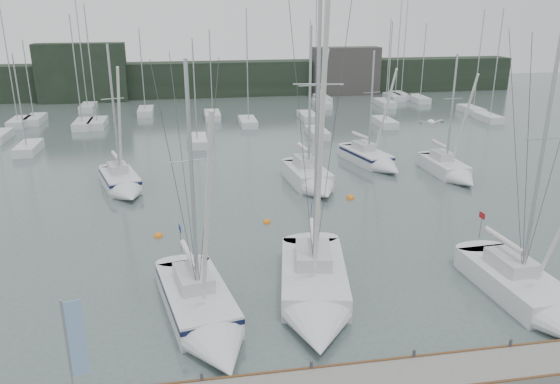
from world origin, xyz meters
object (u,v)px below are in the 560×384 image
at_px(sailboat_mid_c, 313,181).
at_px(sailboat_near_right, 540,302).
at_px(sailboat_mid_d, 375,161).
at_px(sailboat_near_center, 315,298).
at_px(buoy_b, 350,198).
at_px(buoy_c, 158,237).
at_px(sailboat_near_left, 205,318).
at_px(dock_banner, 74,345).
at_px(sailboat_mid_e, 452,172).
at_px(buoy_a, 267,223).
at_px(sailboat_mid_a, 123,185).

bearing_deg(sailboat_mid_c, sailboat_near_right, -77.41).
bearing_deg(sailboat_mid_d, sailboat_near_center, -128.96).
distance_m(buoy_b, buoy_c, 13.97).
height_order(sailboat_near_left, sailboat_mid_d, sailboat_near_left).
bearing_deg(sailboat_near_center, dock_banner, -139.35).
bearing_deg(sailboat_mid_e, sailboat_near_right, -107.10).
distance_m(sailboat_near_left, sailboat_near_center, 5.01).
bearing_deg(buoy_c, sailboat_mid_c, 32.56).
bearing_deg(sailboat_near_right, buoy_a, 126.48).
height_order(sailboat_near_center, sailboat_mid_c, sailboat_near_center).
relative_size(sailboat_mid_a, sailboat_mid_c, 0.90).
distance_m(sailboat_mid_a, buoy_a, 12.21).
height_order(sailboat_near_left, sailboat_mid_c, sailboat_mid_c).
xyz_separation_m(sailboat_near_left, sailboat_mid_d, (15.19, 22.20, -0.01)).
xyz_separation_m(sailboat_near_left, buoy_a, (4.32, 11.36, -0.54)).
height_order(buoy_a, buoy_b, buoy_b).
relative_size(sailboat_mid_c, sailboat_mid_d, 1.22).
xyz_separation_m(sailboat_near_right, buoy_a, (-10.46, 12.58, -0.51)).
xyz_separation_m(buoy_a, buoy_b, (6.54, 3.46, 0.00)).
bearing_deg(sailboat_mid_e, dock_banner, -138.64).
bearing_deg(sailboat_near_center, sailboat_mid_e, 59.38).
xyz_separation_m(sailboat_near_center, sailboat_mid_d, (10.23, 21.44, -0.02)).
distance_m(sailboat_mid_d, buoy_c, 21.21).
height_order(buoy_b, dock_banner, dock_banner).
bearing_deg(sailboat_mid_a, buoy_c, -88.40).
bearing_deg(buoy_a, sailboat_near_center, -86.59).
xyz_separation_m(sailboat_mid_e, dock_banner, (-24.43, -22.69, 2.32)).
xyz_separation_m(sailboat_near_right, buoy_b, (-3.92, 16.05, -0.51)).
relative_size(sailboat_near_right, buoy_a, 26.51).
relative_size(sailboat_near_left, sailboat_near_right, 0.93).
height_order(sailboat_near_center, buoy_a, sailboat_near_center).
xyz_separation_m(sailboat_near_center, dock_banner, (-9.21, -5.32, 2.28)).
bearing_deg(sailboat_mid_a, buoy_b, -30.93).
bearing_deg(sailboat_mid_c, buoy_a, -131.67).
relative_size(sailboat_near_left, buoy_a, 24.61).
xyz_separation_m(sailboat_mid_c, dock_banner, (-12.93, -21.91, 2.21)).
distance_m(sailboat_mid_c, buoy_a, 7.42).
relative_size(buoy_a, dock_banner, 0.12).
bearing_deg(sailboat_mid_c, sailboat_mid_a, 167.44).
distance_m(sailboat_mid_a, sailboat_mid_d, 20.60).
bearing_deg(sailboat_mid_c, buoy_c, -153.08).
relative_size(sailboat_near_left, dock_banner, 2.94).
xyz_separation_m(buoy_c, dock_banner, (-1.90, -14.87, 2.83)).
bearing_deg(sailboat_mid_e, sailboat_near_center, -132.76).
height_order(sailboat_mid_a, sailboat_mid_e, sailboat_mid_a).
relative_size(sailboat_mid_c, dock_banner, 3.04).
bearing_deg(buoy_b, buoy_a, -152.08).
height_order(sailboat_mid_c, buoy_a, sailboat_mid_c).
bearing_deg(sailboat_mid_d, sailboat_mid_c, -156.75).
bearing_deg(sailboat_near_left, sailboat_mid_a, 94.01).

